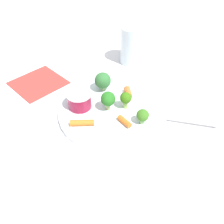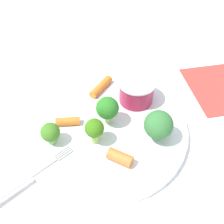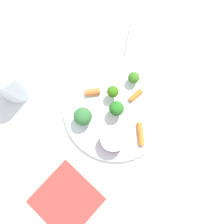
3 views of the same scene
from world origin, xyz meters
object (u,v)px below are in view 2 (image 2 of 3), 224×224
Objects in this scene: broccoli_floret_2 at (159,125)px; carrot_stick_1 at (120,157)px; fork at (15,186)px; carrot_stick_0 at (101,87)px; plate at (104,129)px; broccoli_floret_1 at (94,129)px; broccoli_floret_0 at (107,108)px; broccoli_floret_3 at (50,133)px; sauce_cup at (136,91)px; carrot_stick_2 at (68,121)px.

broccoli_floret_2 is 1.43× the size of carrot_stick_1.
fork is at bearing -82.89° from broccoli_floret_2.
plate is at bearing -11.45° from carrot_stick_0.
plate is 0.05m from broccoli_floret_1.
broccoli_floret_1 is at bearing -37.86° from plate.
broccoli_floret_0 is 0.92× the size of carrot_stick_0.
broccoli_floret_0 reaches higher than broccoli_floret_1.
carrot_stick_1 is at bearing 55.15° from broccoli_floret_3.
broccoli_floret_2 is at bearing 1.42° from sauce_cup.
carrot_stick_1 is 0.21× the size of fork.
carrot_stick_2 is at bearing 134.99° from broccoli_floret_3.
plate is at bearing 117.13° from fork.
broccoli_floret_2 is at bearing 57.20° from plate.
sauce_cup is at bearing 118.84° from fork.
sauce_cup is 0.14m from carrot_stick_1.
carrot_stick_2 is 0.22× the size of fork.
sauce_cup is at bearing 150.71° from carrot_stick_1.
broccoli_floret_2 is 0.16m from broccoli_floret_3.
carrot_stick_1 reaches higher than plate.
sauce_cup is 0.07m from carrot_stick_0.
carrot_stick_2 is at bearing -110.19° from plate.
broccoli_floret_2 is (0.09, 0.00, 0.01)m from sauce_cup.
broccoli_floret_0 is at bearing -58.52° from sauce_cup.
plate is 0.04m from broccoli_floret_0.
broccoli_floret_0 is (0.04, -0.06, 0.01)m from sauce_cup.
broccoli_floret_0 reaches higher than carrot_stick_1.
plate is at bearing 96.44° from broccoli_floret_3.
broccoli_floret_1 is (0.03, -0.02, 0.04)m from plate.
sauce_cup is at bearing 109.11° from broccoli_floret_3.
sauce_cup is 1.60× the size of carrot_stick_2.
broccoli_floret_3 is at bearing -46.36° from carrot_stick_0.
broccoli_floret_2 reaches higher than carrot_stick_2.
broccoli_floret_1 is 0.82× the size of carrot_stick_0.
broccoli_floret_3 is at bearing -83.56° from plate.
broccoli_floret_1 reaches higher than broccoli_floret_3.
broccoli_floret_1 reaches higher than carrot_stick_0.
carrot_stick_1 is at bearing -2.21° from broccoli_floret_0.
broccoli_floret_2 is at bearing 50.71° from broccoli_floret_0.
broccoli_floret_1 is 0.13m from carrot_stick_0.
plate is at bearing 142.14° from broccoli_floret_1.
fork is at bearing -43.39° from carrot_stick_2.
fork is (0.12, -0.22, -0.02)m from sauce_cup.
carrot_stick_1 reaches higher than fork.
fork is at bearing -89.41° from carrot_stick_1.
sauce_cup reaches higher than carrot_stick_2.
plate is at bearing 69.81° from carrot_stick_2.
broccoli_floret_1 is at bearing -52.01° from sauce_cup.
broccoli_floret_0 is 0.10m from broccoli_floret_3.
sauce_cup is at bearing 121.48° from broccoli_floret_0.
broccoli_floret_1 is at bearing 35.61° from carrot_stick_2.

